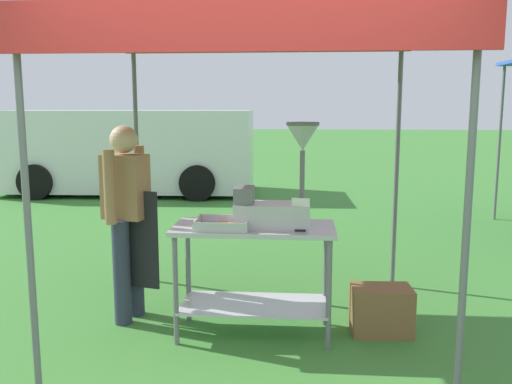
{
  "coord_description": "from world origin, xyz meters",
  "views": [
    {
      "loc": [
        0.3,
        -2.76,
        1.75
      ],
      "look_at": [
        -0.03,
        1.44,
        1.09
      ],
      "focal_mm": 38.01,
      "sensor_mm": 36.0,
      "label": 1
    }
  ],
  "objects_px": {
    "stall_canopy": "(255,41)",
    "donut_fryer": "(278,193)",
    "supply_crate": "(381,310)",
    "donut_cart": "(254,257)",
    "donut_tray": "(223,225)",
    "menu_sign": "(300,217)",
    "vendor": "(127,213)",
    "van_white": "(130,150)"
  },
  "relations": [
    {
      "from": "vendor",
      "to": "supply_crate",
      "type": "xyz_separation_m",
      "value": [
        2.04,
        -0.12,
        -0.72
      ]
    },
    {
      "from": "vendor",
      "to": "supply_crate",
      "type": "height_order",
      "value": "vendor"
    },
    {
      "from": "donut_cart",
      "to": "vendor",
      "type": "xyz_separation_m",
      "value": [
        -1.05,
        0.22,
        0.28
      ]
    },
    {
      "from": "stall_canopy",
      "to": "van_white",
      "type": "distance_m",
      "value": 7.61
    },
    {
      "from": "donut_fryer",
      "to": "supply_crate",
      "type": "xyz_separation_m",
      "value": [
        0.81,
        0.13,
        -0.93
      ]
    },
    {
      "from": "donut_tray",
      "to": "donut_fryer",
      "type": "bearing_deg",
      "value": 11.09
    },
    {
      "from": "donut_cart",
      "to": "donut_tray",
      "type": "relative_size",
      "value": 3.07
    },
    {
      "from": "donut_cart",
      "to": "van_white",
      "type": "xyz_separation_m",
      "value": [
        -3.14,
        6.9,
        0.26
      ]
    },
    {
      "from": "donut_cart",
      "to": "donut_tray",
      "type": "distance_m",
      "value": 0.36
    },
    {
      "from": "menu_sign",
      "to": "supply_crate",
      "type": "bearing_deg",
      "value": 21.25
    },
    {
      "from": "donut_cart",
      "to": "vendor",
      "type": "height_order",
      "value": "vendor"
    },
    {
      "from": "donut_cart",
      "to": "donut_fryer",
      "type": "distance_m",
      "value": 0.53
    },
    {
      "from": "donut_fryer",
      "to": "van_white",
      "type": "relative_size",
      "value": 0.15
    },
    {
      "from": "menu_sign",
      "to": "supply_crate",
      "type": "relative_size",
      "value": 0.51
    },
    {
      "from": "stall_canopy",
      "to": "donut_cart",
      "type": "height_order",
      "value": "stall_canopy"
    },
    {
      "from": "menu_sign",
      "to": "supply_crate",
      "type": "height_order",
      "value": "menu_sign"
    },
    {
      "from": "donut_fryer",
      "to": "supply_crate",
      "type": "height_order",
      "value": "donut_fryer"
    },
    {
      "from": "donut_cart",
      "to": "supply_crate",
      "type": "bearing_deg",
      "value": 5.88
    },
    {
      "from": "donut_fryer",
      "to": "vendor",
      "type": "xyz_separation_m",
      "value": [
        -1.23,
        0.25,
        -0.22
      ]
    },
    {
      "from": "donut_tray",
      "to": "vendor",
      "type": "xyz_separation_m",
      "value": [
        -0.83,
        0.33,
        0.02
      ]
    },
    {
      "from": "donut_cart",
      "to": "supply_crate",
      "type": "distance_m",
      "value": 1.09
    },
    {
      "from": "donut_cart",
      "to": "menu_sign",
      "type": "bearing_deg",
      "value": -22.83
    },
    {
      "from": "stall_canopy",
      "to": "supply_crate",
      "type": "distance_m",
      "value": 2.28
    },
    {
      "from": "supply_crate",
      "to": "vendor",
      "type": "bearing_deg",
      "value": 176.57
    },
    {
      "from": "stall_canopy",
      "to": "vendor",
      "type": "distance_m",
      "value": 1.7
    },
    {
      "from": "donut_tray",
      "to": "supply_crate",
      "type": "relative_size",
      "value": 0.83
    },
    {
      "from": "donut_fryer",
      "to": "menu_sign",
      "type": "distance_m",
      "value": 0.26
    },
    {
      "from": "donut_fryer",
      "to": "donut_cart",
      "type": "bearing_deg",
      "value": 171.28
    },
    {
      "from": "donut_cart",
      "to": "donut_fryer",
      "type": "xyz_separation_m",
      "value": [
        0.18,
        -0.03,
        0.5
      ]
    },
    {
      "from": "stall_canopy",
      "to": "donut_fryer",
      "type": "xyz_separation_m",
      "value": [
        0.18,
        -0.13,
        -1.12
      ]
    },
    {
      "from": "van_white",
      "to": "supply_crate",
      "type": "bearing_deg",
      "value": -58.72
    },
    {
      "from": "stall_canopy",
      "to": "vendor",
      "type": "xyz_separation_m",
      "value": [
        -1.05,
        0.13,
        -1.33
      ]
    },
    {
      "from": "stall_canopy",
      "to": "supply_crate",
      "type": "bearing_deg",
      "value": 0.22
    },
    {
      "from": "donut_cart",
      "to": "supply_crate",
      "type": "relative_size",
      "value": 2.56
    },
    {
      "from": "vendor",
      "to": "van_white",
      "type": "height_order",
      "value": "van_white"
    },
    {
      "from": "donut_cart",
      "to": "menu_sign",
      "type": "xyz_separation_m",
      "value": [
        0.35,
        -0.15,
        0.35
      ]
    },
    {
      "from": "stall_canopy",
      "to": "donut_fryer",
      "type": "height_order",
      "value": "stall_canopy"
    },
    {
      "from": "donut_tray",
      "to": "van_white",
      "type": "bearing_deg",
      "value": 112.6
    },
    {
      "from": "donut_fryer",
      "to": "van_white",
      "type": "bearing_deg",
      "value": 115.6
    },
    {
      "from": "menu_sign",
      "to": "donut_fryer",
      "type": "bearing_deg",
      "value": 144.95
    },
    {
      "from": "van_white",
      "to": "donut_fryer",
      "type": "bearing_deg",
      "value": -64.4
    },
    {
      "from": "donut_cart",
      "to": "donut_tray",
      "type": "xyz_separation_m",
      "value": [
        -0.22,
        -0.11,
        0.26
      ]
    }
  ]
}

